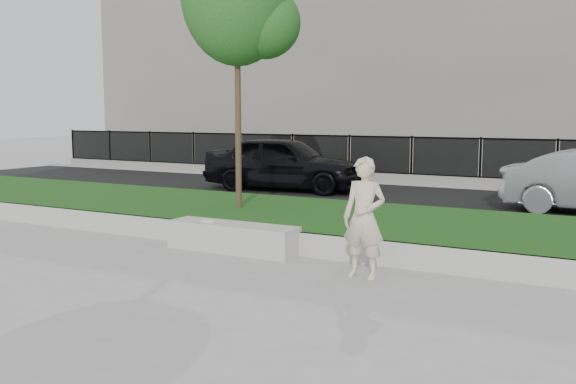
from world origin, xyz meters
The scene contains 11 objects.
ground centered at (0.00, 0.00, 0.00)m, with size 90.00×90.00×0.00m, color gray.
grass_bank centered at (0.00, 3.00, 0.20)m, with size 34.00×4.00×0.40m, color black.
grass_kerb centered at (0.00, 1.04, 0.20)m, with size 34.00×0.08×0.40m, color #ACA8A0.
street centered at (0.00, 8.50, 0.02)m, with size 34.00×7.00×0.04m, color black.
far_pavement centered at (0.00, 13.00, 0.06)m, with size 34.00×3.00×0.12m, color gray.
iron_fence centered at (0.00, 12.00, 0.54)m, with size 32.00×0.30×1.50m.
building_facade centered at (0.00, 20.00, 5.00)m, with size 34.00×10.00×10.00m, color slate.
stone_bench centered at (-0.12, 0.80, 0.24)m, with size 2.36×0.59×0.48m, color #ACA8A0.
man centered at (2.50, 0.25, 0.87)m, with size 0.64×0.42×1.74m, color beige.
book centered at (-0.58, 0.76, 0.50)m, with size 0.23×0.16×0.03m, color silver.
car_dark centered at (-3.43, 8.58, 0.86)m, with size 1.94×4.83×1.64m, color black.
Camera 1 is at (5.89, -8.19, 2.36)m, focal length 40.00 mm.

